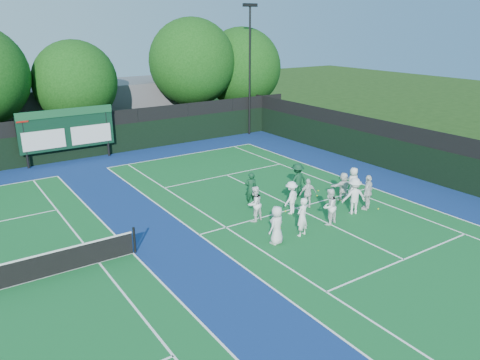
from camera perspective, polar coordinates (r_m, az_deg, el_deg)
ground at (r=22.66m, az=8.49°, el=-4.22°), size 120.00×120.00×0.00m
court_apron at (r=20.22m, az=-6.28°, el=-7.02°), size 34.00×32.00×0.01m
near_court at (r=23.34m, az=6.84°, el=-3.42°), size 11.05×23.85×0.01m
back_fence at (r=33.16m, az=-18.69°, el=4.80°), size 34.00×0.08×3.00m
divider_fence_right at (r=29.36m, az=20.43°, el=2.91°), size 0.08×32.00×3.00m
scoreboard at (r=32.35m, az=-20.36°, el=5.82°), size 6.00×0.21×3.55m
clubhouse at (r=41.68m, az=-16.56°, el=8.58°), size 18.00×6.00×4.00m
light_pole_right at (r=37.94m, az=1.20°, el=14.96°), size 1.20×0.30×10.12m
tree_c at (r=36.30m, az=-19.22°, el=10.98°), size 5.93×5.93×7.65m
tree_d at (r=39.74m, az=-5.70°, el=13.88°), size 7.06×7.06×9.22m
tree_e at (r=42.35m, az=0.31°, el=13.33°), size 6.89×6.89×8.45m
tennis_ball_0 at (r=22.85m, az=5.57°, el=-3.80°), size 0.07×0.07×0.07m
tennis_ball_1 at (r=25.85m, az=9.52°, el=-1.28°), size 0.07×0.07×0.07m
tennis_ball_2 at (r=24.01m, az=16.51°, el=-3.39°), size 0.07×0.07×0.07m
tennis_ball_3 at (r=21.03m, az=4.92°, el=-5.84°), size 0.07×0.07×0.07m
tennis_ball_4 at (r=25.07m, az=9.38°, el=-1.91°), size 0.07×0.07×0.07m
tennis_ball_5 at (r=24.65m, az=12.09°, el=-2.44°), size 0.07×0.07×0.07m
player_front_0 at (r=19.35m, az=4.49°, el=-5.51°), size 0.93×0.75×1.65m
player_front_1 at (r=20.15m, az=7.59°, el=-4.49°), size 0.71×0.55×1.73m
player_front_2 at (r=21.49m, az=10.82°, el=-3.20°), size 0.94×0.80×1.70m
player_front_3 at (r=22.91m, az=13.73°, el=-1.91°), size 1.32×1.06×1.79m
player_front_4 at (r=23.60m, az=15.31°, el=-1.45°), size 1.12×0.79×1.77m
player_back_0 at (r=21.44m, az=1.78°, el=-2.93°), size 0.94×0.80×1.69m
player_back_1 at (r=22.43m, az=6.26°, el=-2.15°), size 1.19×0.95×1.61m
player_back_2 at (r=23.25m, az=8.28°, el=-1.62°), size 0.95×0.60×1.50m
player_back_3 at (r=24.60m, az=12.47°, el=-0.75°), size 1.42×0.60×1.48m
player_back_4 at (r=25.23m, az=13.64°, el=-0.24°), size 0.79×0.53×1.58m
coach_left at (r=23.31m, az=1.34°, el=-1.09°), size 0.74×0.62×1.72m
coach_right at (r=24.60m, az=6.99°, el=-0.03°), size 1.18×0.69×1.82m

